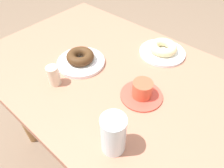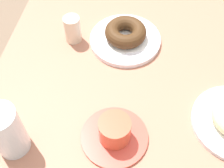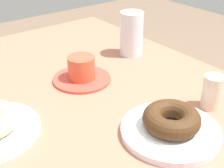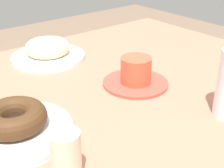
% 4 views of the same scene
% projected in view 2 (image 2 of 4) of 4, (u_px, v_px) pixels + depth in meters
% --- Properties ---
extents(table, '(1.20, 0.76, 0.72)m').
position_uv_depth(table, '(134.00, 103.00, 0.82)').
color(table, '#A66851').
rests_on(table, ground_plane).
extents(plate_chocolate_ring, '(0.20, 0.20, 0.01)m').
position_uv_depth(plate_chocolate_ring, '(125.00, 40.00, 0.86)').
color(plate_chocolate_ring, white).
rests_on(plate_chocolate_ring, table).
extents(napkin_chocolate_ring, '(0.15, 0.15, 0.00)m').
position_uv_depth(napkin_chocolate_ring, '(125.00, 38.00, 0.85)').
color(napkin_chocolate_ring, white).
rests_on(napkin_chocolate_ring, plate_chocolate_ring).
extents(donut_chocolate_ring, '(0.12, 0.12, 0.04)m').
position_uv_depth(donut_chocolate_ring, '(126.00, 32.00, 0.83)').
color(donut_chocolate_ring, '#412814').
rests_on(donut_chocolate_ring, napkin_chocolate_ring).
extents(water_glass, '(0.07, 0.07, 0.13)m').
position_uv_depth(water_glass, '(7.00, 131.00, 0.62)').
color(water_glass, silver).
rests_on(water_glass, table).
extents(coffee_cup, '(0.15, 0.15, 0.07)m').
position_uv_depth(coffee_cup, '(115.00, 132.00, 0.66)').
color(coffee_cup, '#D14638').
rests_on(coffee_cup, table).
extents(sugar_jar, '(0.05, 0.05, 0.08)m').
position_uv_depth(sugar_jar, '(73.00, 29.00, 0.83)').
color(sugar_jar, beige).
rests_on(sugar_jar, table).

